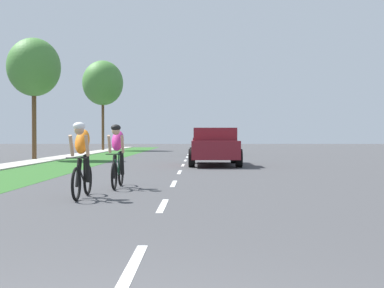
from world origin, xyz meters
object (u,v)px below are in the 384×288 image
object	(u,v)px
cyclist_trailing	(117,155)
pickup_maroon	(214,147)
street_tree_far	(103,83)
sedan_black	(211,144)
cyclist_lead	(82,159)
street_tree_near	(34,68)

from	to	relation	value
cyclist_trailing	pickup_maroon	world-z (taller)	pickup_maroon
cyclist_trailing	pickup_maroon	bearing A→B (deg)	74.30
cyclist_trailing	street_tree_far	xyz separation A→B (m)	(-6.50, 32.50, 5.22)
sedan_black	street_tree_far	bearing A→B (deg)	129.94
cyclist_lead	cyclist_trailing	distance (m)	2.11
cyclist_lead	pickup_maroon	xyz separation A→B (m)	(3.15, 11.81, 0.02)
pickup_maroon	street_tree_far	bearing A→B (deg)	112.08
cyclist_lead	street_tree_far	bearing A→B (deg)	99.98
street_tree_far	sedan_black	bearing A→B (deg)	-50.06
cyclist_lead	street_tree_far	world-z (taller)	street_tree_far
sedan_black	street_tree_far	distance (m)	15.57
cyclist_lead	street_tree_near	distance (m)	18.31
pickup_maroon	street_tree_near	size ratio (longest dim) A/B	0.78
street_tree_far	cyclist_trailing	bearing A→B (deg)	-78.69
sedan_black	street_tree_near	bearing A→B (deg)	-145.47
cyclist_lead	pickup_maroon	distance (m)	12.22
cyclist_trailing	street_tree_near	world-z (taller)	street_tree_near
cyclist_lead	cyclist_trailing	bearing A→B (deg)	78.79
cyclist_lead	street_tree_near	size ratio (longest dim) A/B	0.26
cyclist_trailing	sedan_black	world-z (taller)	cyclist_trailing
street_tree_near	pickup_maroon	bearing A→B (deg)	-26.72
cyclist_lead	street_tree_near	world-z (taller)	street_tree_near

